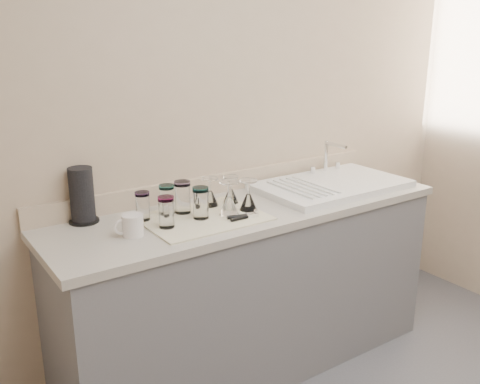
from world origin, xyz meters
TOP-DOWN VIEW (x-y plane):
  - counter_unit at (0.00, 1.20)m, footprint 2.06×0.62m
  - sink_unit at (0.55, 1.20)m, footprint 0.82×0.50m
  - dish_towel at (-0.29, 1.17)m, footprint 0.55×0.42m
  - tumbler_teal at (-0.53, 1.29)m, footprint 0.07×0.07m
  - tumbler_cyan at (-0.41, 1.30)m, footprint 0.07×0.07m
  - tumbler_purple at (-0.34, 1.28)m, footprint 0.08×0.08m
  - tumbler_magenta at (-0.49, 1.14)m, footprint 0.07×0.07m
  - tumbler_lavender at (-0.31, 1.16)m, footprint 0.07×0.07m
  - goblet_back_left at (-0.18, 1.29)m, footprint 0.08×0.08m
  - goblet_back_right at (-0.07, 1.28)m, footprint 0.08×0.08m
  - goblet_front_left at (-0.17, 1.13)m, footprint 0.09×0.09m
  - goblet_front_right at (-0.06, 1.13)m, footprint 0.08×0.08m
  - can_opener at (-0.15, 1.05)m, footprint 0.15×0.06m
  - white_mug at (-0.65, 1.15)m, footprint 0.13×0.10m
  - paper_towel_roll at (-0.76, 1.44)m, footprint 0.14×0.14m

SIDE VIEW (x-z plane):
  - counter_unit at x=0.00m, z-range 0.00..0.90m
  - dish_towel at x=-0.29m, z-range 0.90..0.91m
  - can_opener at x=-0.15m, z-range 0.91..0.93m
  - sink_unit at x=0.55m, z-range 0.81..1.03m
  - white_mug at x=-0.65m, z-range 0.90..0.99m
  - goblet_back_right at x=-0.07m, z-range 0.89..1.02m
  - goblet_back_left at x=-0.18m, z-range 0.88..1.03m
  - goblet_front_right at x=-0.06m, z-range 0.88..1.03m
  - goblet_front_left at x=-0.17m, z-range 0.88..1.05m
  - tumbler_teal at x=-0.53m, z-range 0.91..1.04m
  - tumbler_magenta at x=-0.49m, z-range 0.91..1.05m
  - tumbler_cyan at x=-0.41m, z-range 0.91..1.05m
  - tumbler_lavender at x=-0.31m, z-range 0.91..1.06m
  - tumbler_purple at x=-0.34m, z-range 0.91..1.06m
  - paper_towel_roll at x=-0.76m, z-range 0.90..1.15m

